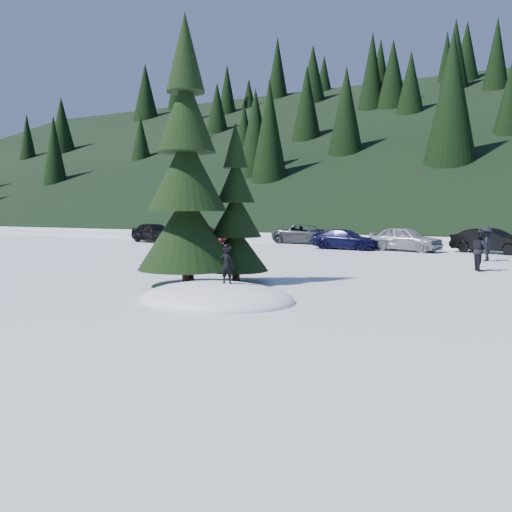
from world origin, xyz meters
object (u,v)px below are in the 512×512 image
at_px(car_1, 201,235).
at_px(car_3, 345,239).
at_px(spruce_short, 236,220).
at_px(car_0, 154,232).
at_px(spruce_tall, 187,183).
at_px(adult_0, 481,250).
at_px(adult_2, 486,244).
at_px(child_skier, 227,265).
at_px(car_4, 405,239).
at_px(car_5, 491,241).
at_px(car_2, 306,234).

distance_m(car_1, car_3, 10.42).
xyz_separation_m(spruce_short, car_1, (-11.36, 14.93, -1.41)).
xyz_separation_m(spruce_short, car_0, (-15.79, 15.23, -1.35)).
distance_m(spruce_tall, adult_0, 12.21).
bearing_deg(spruce_tall, adult_2, 57.95).
bearing_deg(car_0, spruce_tall, -118.82).
height_order(child_skier, car_1, child_skier).
bearing_deg(car_4, child_skier, -168.67).
distance_m(adult_0, car_3, 11.58).
bearing_deg(adult_2, car_5, -166.34).
bearing_deg(adult_0, car_4, 8.89).
distance_m(car_0, car_5, 23.08).
bearing_deg(car_3, spruce_short, -170.64).
xyz_separation_m(child_skier, adult_2, (5.69, 14.82, -0.15)).
relative_size(car_2, car_3, 1.17).
bearing_deg(car_3, car_1, 98.86).
xyz_separation_m(car_2, car_4, (7.63, -3.33, 0.04)).
height_order(adult_0, car_5, adult_0).
distance_m(spruce_short, car_1, 18.81).
distance_m(car_2, car_3, 5.44).
distance_m(adult_2, car_1, 18.83).
xyz_separation_m(spruce_tall, car_1, (-10.36, 16.33, -2.63)).
relative_size(adult_0, car_5, 0.39).
bearing_deg(car_0, adult_2, -79.25).
xyz_separation_m(adult_0, car_4, (-4.59, 8.50, -0.11)).
height_order(spruce_tall, child_skier, spruce_tall).
distance_m(child_skier, car_4, 18.95).
distance_m(child_skier, car_3, 18.78).
distance_m(spruce_short, car_5, 18.04).
height_order(child_skier, adult_2, adult_2).
bearing_deg(adult_2, car_4, -117.56).
relative_size(adult_0, car_2, 0.34).
relative_size(spruce_short, adult_2, 3.23).
distance_m(child_skier, adult_2, 15.87).
bearing_deg(car_5, car_2, 97.84).
bearing_deg(car_5, car_4, 118.40).
bearing_deg(car_5, adult_0, -160.14).
xyz_separation_m(spruce_tall, car_2, (-4.00, 20.52, -2.63)).
height_order(spruce_short, child_skier, spruce_short).
bearing_deg(spruce_short, car_2, 104.66).
xyz_separation_m(spruce_tall, car_4, (3.63, 17.18, -2.59)).
xyz_separation_m(car_1, car_5, (18.61, 1.53, 0.01)).
relative_size(adult_2, car_2, 0.33).
bearing_deg(car_1, adult_2, -101.02).
relative_size(adult_2, car_1, 0.40).
bearing_deg(car_3, child_skier, -166.65).
xyz_separation_m(adult_2, car_2, (-12.19, 7.44, -0.14)).
bearing_deg(car_5, adult_2, -160.68).
bearing_deg(car_0, car_1, -74.41).
relative_size(spruce_tall, car_2, 1.73).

